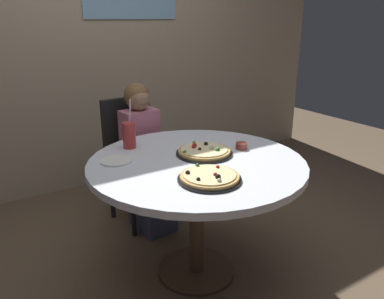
{
  "coord_description": "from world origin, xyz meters",
  "views": [
    {
      "loc": [
        -1.11,
        -1.69,
        1.52
      ],
      "look_at": [
        0.0,
        0.05,
        0.8
      ],
      "focal_mm": 35.64,
      "sensor_mm": 36.0,
      "label": 1
    }
  ],
  "objects_px": {
    "soda_cup": "(129,135)",
    "sauce_bowl": "(241,146)",
    "diner_child": "(146,166)",
    "pizza_cheese": "(204,152)",
    "dining_table": "(197,176)",
    "pizza_veggie": "(209,177)",
    "plate_small": "(116,161)",
    "chair_wooden": "(134,153)"
  },
  "relations": [
    {
      "from": "sauce_bowl",
      "to": "dining_table",
      "type": "bearing_deg",
      "value": -177.05
    },
    {
      "from": "diner_child",
      "to": "plate_small",
      "type": "xyz_separation_m",
      "value": [
        -0.4,
        -0.46,
        0.27
      ]
    },
    {
      "from": "plate_small",
      "to": "sauce_bowl",
      "type": "bearing_deg",
      "value": -16.02
    },
    {
      "from": "soda_cup",
      "to": "sauce_bowl",
      "type": "height_order",
      "value": "soda_cup"
    },
    {
      "from": "pizza_veggie",
      "to": "plate_small",
      "type": "distance_m",
      "value": 0.58
    },
    {
      "from": "diner_child",
      "to": "pizza_cheese",
      "type": "bearing_deg",
      "value": -82.16
    },
    {
      "from": "pizza_cheese",
      "to": "diner_child",
      "type": "bearing_deg",
      "value": 97.84
    },
    {
      "from": "pizza_veggie",
      "to": "plate_small",
      "type": "relative_size",
      "value": 1.79
    },
    {
      "from": "dining_table",
      "to": "pizza_veggie",
      "type": "height_order",
      "value": "pizza_veggie"
    },
    {
      "from": "diner_child",
      "to": "pizza_cheese",
      "type": "height_order",
      "value": "diner_child"
    },
    {
      "from": "pizza_cheese",
      "to": "plate_small",
      "type": "xyz_separation_m",
      "value": [
        -0.49,
        0.17,
        -0.01
      ]
    },
    {
      "from": "chair_wooden",
      "to": "pizza_cheese",
      "type": "height_order",
      "value": "chair_wooden"
    },
    {
      "from": "pizza_veggie",
      "to": "pizza_cheese",
      "type": "relative_size",
      "value": 0.96
    },
    {
      "from": "pizza_veggie",
      "to": "soda_cup",
      "type": "distance_m",
      "value": 0.69
    },
    {
      "from": "dining_table",
      "to": "pizza_veggie",
      "type": "relative_size",
      "value": 3.84
    },
    {
      "from": "dining_table",
      "to": "soda_cup",
      "type": "xyz_separation_m",
      "value": [
        -0.23,
        0.41,
        0.18
      ]
    },
    {
      "from": "soda_cup",
      "to": "plate_small",
      "type": "height_order",
      "value": "soda_cup"
    },
    {
      "from": "dining_table",
      "to": "diner_child",
      "type": "distance_m",
      "value": 0.71
    },
    {
      "from": "dining_table",
      "to": "pizza_cheese",
      "type": "distance_m",
      "value": 0.16
    },
    {
      "from": "dining_table",
      "to": "plate_small",
      "type": "relative_size",
      "value": 6.87
    },
    {
      "from": "plate_small",
      "to": "pizza_cheese",
      "type": "bearing_deg",
      "value": -18.94
    },
    {
      "from": "pizza_cheese",
      "to": "plate_small",
      "type": "height_order",
      "value": "pizza_cheese"
    },
    {
      "from": "dining_table",
      "to": "pizza_cheese",
      "type": "bearing_deg",
      "value": 33.22
    },
    {
      "from": "diner_child",
      "to": "pizza_veggie",
      "type": "distance_m",
      "value": 1.0
    },
    {
      "from": "diner_child",
      "to": "soda_cup",
      "type": "relative_size",
      "value": 3.51
    },
    {
      "from": "sauce_bowl",
      "to": "soda_cup",
      "type": "bearing_deg",
      "value": 145.61
    },
    {
      "from": "chair_wooden",
      "to": "soda_cup",
      "type": "xyz_separation_m",
      "value": [
        -0.22,
        -0.46,
        0.3
      ]
    },
    {
      "from": "chair_wooden",
      "to": "pizza_veggie",
      "type": "relative_size",
      "value": 2.95
    },
    {
      "from": "pizza_veggie",
      "to": "diner_child",
      "type": "bearing_deg",
      "value": 83.63
    },
    {
      "from": "pizza_veggie",
      "to": "soda_cup",
      "type": "relative_size",
      "value": 1.05
    },
    {
      "from": "dining_table",
      "to": "plate_small",
      "type": "height_order",
      "value": "plate_small"
    },
    {
      "from": "chair_wooden",
      "to": "dining_table",
      "type": "bearing_deg",
      "value": -89.49
    },
    {
      "from": "pizza_cheese",
      "to": "soda_cup",
      "type": "distance_m",
      "value": 0.48
    },
    {
      "from": "diner_child",
      "to": "soda_cup",
      "type": "distance_m",
      "value": 0.51
    },
    {
      "from": "chair_wooden",
      "to": "pizza_cheese",
      "type": "relative_size",
      "value": 2.83
    },
    {
      "from": "dining_table",
      "to": "sauce_bowl",
      "type": "height_order",
      "value": "sauce_bowl"
    },
    {
      "from": "diner_child",
      "to": "chair_wooden",
      "type": "bearing_deg",
      "value": 94.47
    },
    {
      "from": "diner_child",
      "to": "pizza_cheese",
      "type": "distance_m",
      "value": 0.69
    },
    {
      "from": "sauce_bowl",
      "to": "pizza_cheese",
      "type": "bearing_deg",
      "value": 170.01
    },
    {
      "from": "soda_cup",
      "to": "sauce_bowl",
      "type": "xyz_separation_m",
      "value": [
        0.57,
        -0.39,
        -0.06
      ]
    },
    {
      "from": "dining_table",
      "to": "pizza_cheese",
      "type": "height_order",
      "value": "pizza_cheese"
    },
    {
      "from": "chair_wooden",
      "to": "soda_cup",
      "type": "relative_size",
      "value": 3.09
    }
  ]
}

